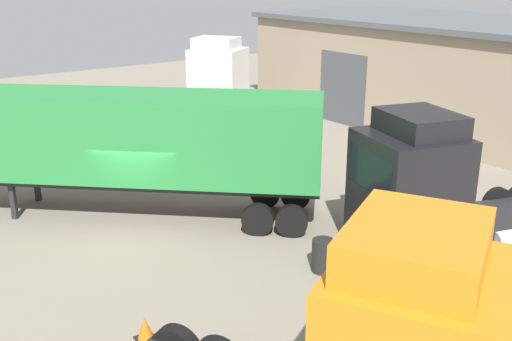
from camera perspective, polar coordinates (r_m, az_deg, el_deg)
name	(u,v)px	position (r m, az deg, el deg)	size (l,w,h in m)	color
ground_plane	(140,225)	(18.90, -10.96, -5.10)	(60.00, 60.00, 0.00)	gray
warehouse_building	(499,79)	(30.83, 22.15, 8.11)	(25.86, 10.10, 5.18)	tan
container_trailer_green	(133,139)	(18.91, -11.66, 2.97)	(9.89, 10.28, 3.92)	#28843D
tractor_unit_white	(215,83)	(30.85, -3.97, 8.30)	(5.72, 6.86, 4.27)	silver
tractor_unit_black	(426,188)	(16.82, 15.90, -1.63)	(4.35, 7.18, 4.01)	black
oil_drum	(323,255)	(15.78, 6.38, -8.05)	(0.58, 0.58, 0.88)	black
traffic_cone	(145,329)	(13.32, -10.51, -14.63)	(0.40, 0.40, 0.55)	black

